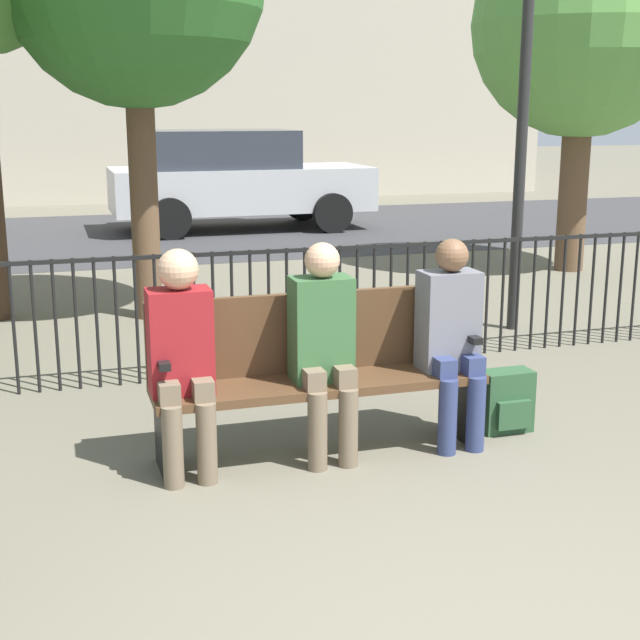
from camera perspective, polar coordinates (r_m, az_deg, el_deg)
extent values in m
cube|color=#4C331E|center=(5.11, 0.00, -4.09)|extent=(1.92, 0.45, 0.05)
cube|color=#4C331E|center=(5.22, -0.63, -0.75)|extent=(1.92, 0.05, 0.47)
cube|color=black|center=(5.01, -9.95, -7.40)|extent=(0.06, 0.38, 0.40)
cube|color=black|center=(5.50, 9.02, -5.44)|extent=(0.06, 0.38, 0.40)
cube|color=black|center=(4.87, -10.16, -2.44)|extent=(0.06, 0.38, 0.04)
cube|color=black|center=(5.38, 9.19, -0.90)|extent=(0.06, 0.38, 0.04)
cylinder|color=brown|center=(4.80, -9.40, -8.02)|extent=(0.11, 0.11, 0.45)
cylinder|color=brown|center=(4.82, -7.26, -7.83)|extent=(0.11, 0.11, 0.45)
cube|color=brown|center=(4.80, -9.70, -4.53)|extent=(0.11, 0.20, 0.12)
cube|color=brown|center=(4.82, -7.57, -4.36)|extent=(0.11, 0.20, 0.12)
cube|color=maroon|center=(4.86, -8.95, -1.36)|extent=(0.34, 0.22, 0.57)
sphere|color=tan|center=(4.75, -9.08, 3.22)|extent=(0.22, 0.22, 0.22)
cylinder|color=brown|center=(4.95, -0.16, -7.13)|extent=(0.11, 0.11, 0.45)
cylinder|color=brown|center=(5.00, 1.82, -6.91)|extent=(0.11, 0.11, 0.45)
cube|color=brown|center=(4.96, -0.51, -3.75)|extent=(0.11, 0.20, 0.12)
cube|color=brown|center=(5.01, 1.47, -3.57)|extent=(0.11, 0.20, 0.12)
cube|color=#335B33|center=(5.03, 0.07, -0.58)|extent=(0.34, 0.22, 0.60)
sphere|color=tan|center=(4.93, 0.14, 3.85)|extent=(0.20, 0.20, 0.20)
cylinder|color=navy|center=(5.22, 8.17, -6.16)|extent=(0.11, 0.11, 0.45)
cylinder|color=navy|center=(5.30, 9.94, -5.93)|extent=(0.11, 0.11, 0.45)
cube|color=navy|center=(5.23, 7.79, -2.97)|extent=(0.11, 0.20, 0.12)
cube|color=navy|center=(5.30, 9.56, -2.79)|extent=(0.11, 0.20, 0.12)
cube|color=slate|center=(5.31, 8.21, -0.01)|extent=(0.34, 0.22, 0.59)
sphere|color=brown|center=(5.21, 8.44, 4.11)|extent=(0.19, 0.19, 0.19)
cube|color=#284C2D|center=(5.67, 11.81, -5.08)|extent=(0.32, 0.17, 0.39)
cube|color=#284C2D|center=(5.60, 12.31, -5.96)|extent=(0.22, 0.04, 0.17)
cylinder|color=black|center=(6.52, -19.00, -0.53)|extent=(0.02, 0.02, 0.95)
cylinder|color=black|center=(6.51, -17.78, -0.45)|extent=(0.02, 0.02, 0.95)
cylinder|color=black|center=(6.51, -16.55, -0.36)|extent=(0.02, 0.02, 0.95)
cylinder|color=black|center=(6.51, -15.32, -0.28)|extent=(0.02, 0.02, 0.95)
cylinder|color=black|center=(6.52, -14.09, -0.19)|extent=(0.02, 0.02, 0.95)
cylinder|color=black|center=(6.53, -12.87, -0.11)|extent=(0.02, 0.02, 0.95)
cylinder|color=black|center=(6.54, -11.65, -0.02)|extent=(0.02, 0.02, 0.95)
cylinder|color=black|center=(6.55, -10.43, 0.06)|extent=(0.02, 0.02, 0.95)
cylinder|color=black|center=(6.57, -9.22, 0.14)|extent=(0.02, 0.02, 0.95)
cylinder|color=black|center=(6.59, -8.01, 0.23)|extent=(0.02, 0.02, 0.95)
cylinder|color=black|center=(6.61, -6.82, 0.31)|extent=(0.02, 0.02, 0.95)
cylinder|color=black|center=(6.64, -5.63, 0.39)|extent=(0.02, 0.02, 0.95)
cylinder|color=black|center=(6.66, -4.45, 0.47)|extent=(0.02, 0.02, 0.95)
cylinder|color=black|center=(6.70, -3.28, 0.55)|extent=(0.02, 0.02, 0.95)
cylinder|color=black|center=(6.73, -2.13, 0.63)|extent=(0.02, 0.02, 0.95)
cylinder|color=black|center=(6.77, -0.98, 0.71)|extent=(0.02, 0.02, 0.95)
cylinder|color=black|center=(6.81, 0.15, 0.79)|extent=(0.02, 0.02, 0.95)
cylinder|color=black|center=(6.85, 1.27, 0.86)|extent=(0.02, 0.02, 0.95)
cylinder|color=black|center=(6.89, 2.37, 0.93)|extent=(0.02, 0.02, 0.95)
cylinder|color=black|center=(6.94, 3.46, 1.01)|extent=(0.02, 0.02, 0.95)
cylinder|color=black|center=(6.99, 4.53, 1.08)|extent=(0.02, 0.02, 0.95)
cylinder|color=black|center=(7.04, 5.59, 1.15)|extent=(0.02, 0.02, 0.95)
cylinder|color=black|center=(7.10, 6.64, 1.22)|extent=(0.02, 0.02, 0.95)
cylinder|color=black|center=(7.15, 7.66, 1.29)|extent=(0.02, 0.02, 0.95)
cylinder|color=black|center=(7.21, 8.67, 1.35)|extent=(0.02, 0.02, 0.95)
cylinder|color=black|center=(7.27, 9.67, 1.42)|extent=(0.02, 0.02, 0.95)
cylinder|color=black|center=(7.34, 10.64, 1.48)|extent=(0.02, 0.02, 0.95)
cylinder|color=black|center=(7.40, 11.60, 1.54)|extent=(0.02, 0.02, 0.95)
cylinder|color=black|center=(7.47, 12.55, 1.60)|extent=(0.02, 0.02, 0.95)
cylinder|color=black|center=(7.54, 13.47, 1.66)|extent=(0.02, 0.02, 0.95)
cylinder|color=black|center=(7.61, 14.38, 1.71)|extent=(0.02, 0.02, 0.95)
cylinder|color=black|center=(7.69, 15.27, 1.77)|extent=(0.02, 0.02, 0.95)
cylinder|color=black|center=(7.76, 16.15, 1.82)|extent=(0.02, 0.02, 0.95)
cylinder|color=black|center=(7.84, 17.00, 1.88)|extent=(0.02, 0.02, 0.95)
cylinder|color=black|center=(7.92, 17.85, 1.93)|extent=(0.02, 0.02, 0.95)
cylinder|color=black|center=(8.00, 18.67, 1.98)|extent=(0.02, 0.02, 0.95)
cylinder|color=black|center=(8.08, 19.48, 2.02)|extent=(0.02, 0.02, 0.95)
cube|color=black|center=(6.58, -4.35, 4.35)|extent=(9.00, 0.03, 0.03)
cylinder|color=brown|center=(11.41, 15.94, 8.56)|extent=(0.35, 0.35, 2.20)
sphere|color=#569342|center=(11.42, 16.55, 17.71)|extent=(2.63, 2.63, 2.63)
cylinder|color=brown|center=(8.56, -11.22, 8.30)|extent=(0.26, 0.26, 2.47)
cylinder|color=black|center=(8.10, 12.81, 11.82)|extent=(0.10, 0.10, 3.57)
cube|color=#333335|center=(14.47, -11.39, 5.36)|extent=(24.00, 6.00, 0.01)
cube|color=#B7B7BC|center=(14.89, -5.07, 8.37)|extent=(4.20, 1.70, 0.70)
cube|color=#2D333D|center=(14.78, -6.34, 10.83)|extent=(2.31, 1.56, 0.60)
cylinder|color=black|center=(14.43, 0.80, 6.86)|extent=(0.64, 0.20, 0.64)
cylinder|color=black|center=(16.08, -1.14, 7.54)|extent=(0.64, 0.20, 0.64)
cylinder|color=black|center=(13.85, -9.57, 6.41)|extent=(0.64, 0.20, 0.64)
cylinder|color=black|center=(15.56, -10.46, 7.13)|extent=(0.64, 0.20, 0.64)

